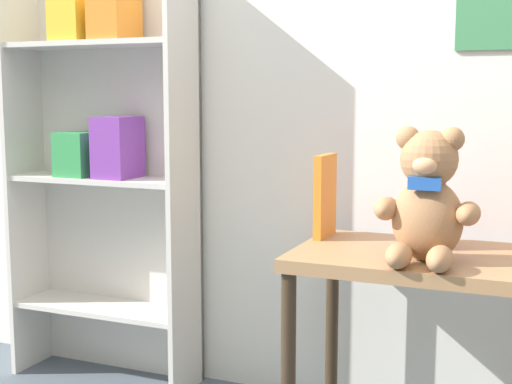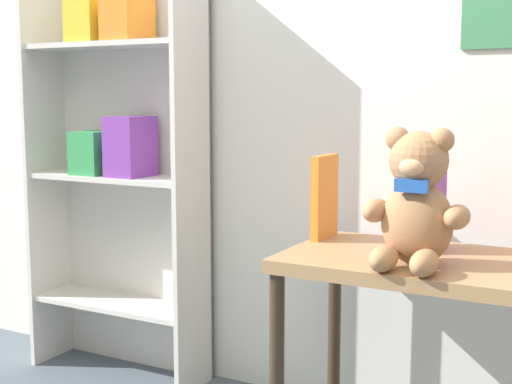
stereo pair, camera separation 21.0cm
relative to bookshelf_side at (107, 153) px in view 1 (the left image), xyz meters
The scene contains 6 objects.
wall_back 0.94m from the bookshelf_side, ahead, with size 4.80×0.07×2.50m.
bookshelf_side is the anchor object (origin of this frame).
display_table 1.22m from the bookshelf_side, 10.70° to the right, with size 0.70×0.46×0.60m.
teddy_bear 1.22m from the bookshelf_side, 15.38° to the right, with size 0.26×0.24×0.34m.
book_standing_orange 0.86m from the bookshelf_side, ahead, with size 0.02×0.14×0.25m, color orange.
book_standing_purple 1.17m from the bookshelf_side, ahead, with size 0.04×0.14×0.26m, color purple.
Camera 1 is at (0.64, -0.93, 1.02)m, focal length 50.00 mm.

